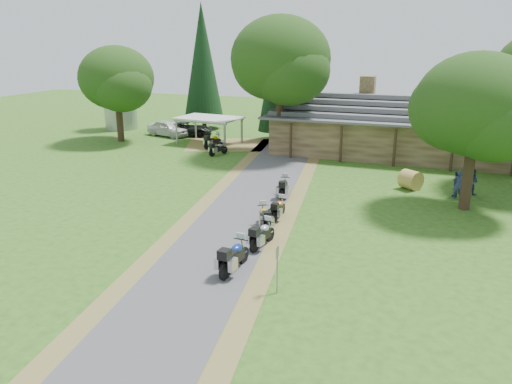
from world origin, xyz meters
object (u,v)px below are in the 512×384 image
(motorcycle_row_c, at_px, (264,216))
(motorcycle_row_e, at_px, (284,186))
(carport, at_px, (209,130))
(motorcycle_row_d, at_px, (279,208))
(car_dark_suv, at_px, (188,125))
(motorcycle_row_a, at_px, (234,255))
(car_white_sedan, at_px, (168,126))
(motorcycle_carport_b, at_px, (218,148))
(motorcycle_row_b, at_px, (262,233))
(lodge, at_px, (401,125))
(silo, at_px, (119,96))
(motorcycle_carport_a, at_px, (213,140))
(hay_bale, at_px, (411,180))

(motorcycle_row_c, xyz_separation_m, motorcycle_row_e, (-0.63, 5.38, 0.02))
(carport, height_order, motorcycle_row_c, carport)
(motorcycle_row_c, relative_size, motorcycle_row_d, 1.08)
(car_dark_suv, relative_size, motorcycle_row_a, 2.51)
(car_white_sedan, relative_size, motorcycle_row_a, 2.76)
(motorcycle_row_a, xyz_separation_m, motorcycle_row_c, (-0.46, 5.07, -0.09))
(motorcycle_row_e, distance_m, motorcycle_carport_b, 12.30)
(motorcycle_row_c, bearing_deg, motorcycle_row_e, -21.92)
(motorcycle_row_b, bearing_deg, motorcycle_row_d, 15.69)
(motorcycle_row_d, distance_m, motorcycle_carport_b, 15.76)
(lodge, relative_size, motorcycle_row_e, 11.30)
(silo, xyz_separation_m, motorcycle_row_c, (23.93, -22.51, -2.81))
(car_dark_suv, bearing_deg, motorcycle_row_c, -158.70)
(motorcycle_row_b, bearing_deg, carport, 39.96)
(motorcycle_row_e, bearing_deg, motorcycle_carport_a, 31.22)
(motorcycle_row_b, height_order, motorcycle_carport_b, motorcycle_row_b)
(motorcycle_row_b, distance_m, motorcycle_carport_a, 22.09)
(silo, bearing_deg, motorcycle_row_c, -43.24)
(motorcycle_row_a, distance_m, motorcycle_row_d, 6.70)
(lodge, xyz_separation_m, motorcycle_carport_a, (-15.42, -3.04, -1.77))
(carport, bearing_deg, motorcycle_row_e, -43.55)
(hay_bale, bearing_deg, carport, 154.16)
(carport, bearing_deg, motorcycle_row_d, -48.45)
(motorcycle_row_d, bearing_deg, motorcycle_row_c, 171.79)
(lodge, height_order, motorcycle_carport_a, lodge)
(lodge, bearing_deg, motorcycle_carport_b, -158.74)
(silo, relative_size, motorcycle_row_b, 3.61)
(motorcycle_carport_a, relative_size, hay_bale, 1.63)
(lodge, height_order, car_white_sedan, lodge)
(motorcycle_row_b, xyz_separation_m, motorcycle_row_d, (-0.45, 3.91, -0.07))
(lodge, xyz_separation_m, carport, (-16.60, -1.35, -1.25))
(motorcycle_row_a, distance_m, motorcycle_row_b, 2.80)
(carport, distance_m, motorcycle_row_d, 20.63)
(motorcycle_row_e, distance_m, motorcycle_carport_a, 15.07)
(motorcycle_row_a, relative_size, motorcycle_row_e, 1.11)
(motorcycle_row_a, bearing_deg, hay_bale, -17.54)
(motorcycle_row_c, distance_m, motorcycle_row_d, 1.64)
(silo, distance_m, car_white_sedan, 7.57)
(lodge, bearing_deg, motorcycle_row_b, -100.78)
(silo, height_order, motorcycle_row_b, silo)
(motorcycle_carport_b, xyz_separation_m, hay_bale, (15.47, -4.74, 0.01))
(lodge, distance_m, motorcycle_row_b, 22.54)
(silo, bearing_deg, motorcycle_row_a, -48.51)
(motorcycle_row_b, relative_size, motorcycle_carport_a, 0.96)
(silo, xyz_separation_m, hay_bale, (30.39, -12.86, -2.83))
(motorcycle_carport_a, distance_m, motorcycle_carport_b, 2.81)
(motorcycle_carport_b, distance_m, hay_bale, 16.18)
(car_dark_suv, height_order, motorcycle_row_d, car_dark_suv)
(motorcycle_row_d, relative_size, hay_bale, 1.41)
(car_white_sedan, distance_m, car_dark_suv, 1.94)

